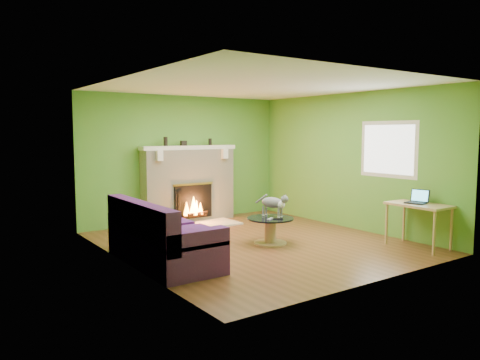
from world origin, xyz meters
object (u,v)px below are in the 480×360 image
object	(u,v)px
desk	(419,209)
cat	(272,205)
coffee_table	(270,229)
sofa	(160,239)

from	to	relation	value
desk	cat	distance (m)	2.35
coffee_table	desk	size ratio (longest dim) A/B	0.81
sofa	cat	size ratio (longest dim) A/B	3.20
sofa	coffee_table	size ratio (longest dim) A/B	2.59
cat	desk	bearing A→B (deg)	-58.78
sofa	coffee_table	xyz separation A→B (m)	(2.01, 0.03, -0.10)
coffee_table	desk	distance (m)	2.40
desk	cat	size ratio (longest dim) A/B	1.53
coffee_table	sofa	bearing A→B (deg)	-179.01
cat	coffee_table	bearing A→B (deg)	-163.66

